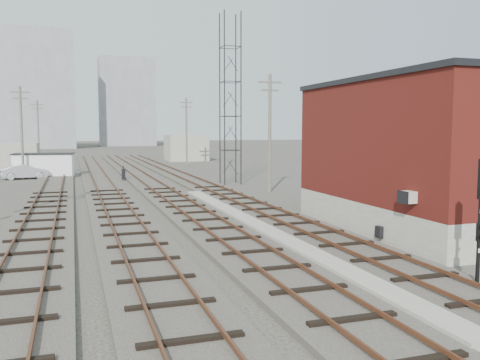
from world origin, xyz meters
name	(u,v)px	position (x,y,z in m)	size (l,w,h in m)	color
ground	(136,166)	(0.00, 60.00, 0.00)	(320.00, 320.00, 0.00)	#282621
track_right	(188,179)	(2.50, 39.00, 0.11)	(3.20, 90.00, 0.39)	#332D28
track_mid_right	(146,181)	(-1.50, 39.00, 0.11)	(3.20, 90.00, 0.39)	#332D28
track_mid_left	(101,182)	(-5.50, 39.00, 0.11)	(3.20, 90.00, 0.39)	#332D28
track_left	(54,183)	(-9.50, 39.00, 0.11)	(3.20, 90.00, 0.39)	#332D28
platform_curb	(260,229)	(0.50, 14.00, 0.13)	(0.90, 28.00, 0.26)	gray
brick_building	(413,155)	(7.50, 12.00, 3.63)	(6.54, 12.20, 7.22)	gray
lattice_tower	(230,99)	(5.50, 35.00, 7.50)	(1.60, 1.60, 15.00)	black
utility_pole_left_b	(22,130)	(-12.50, 45.00, 4.80)	(1.80, 0.24, 9.00)	#595147
utility_pole_left_c	(38,130)	(-12.50, 70.00, 4.80)	(1.80, 0.24, 9.00)	#595147
utility_pole_right_a	(270,130)	(6.50, 28.00, 4.80)	(1.80, 0.24, 9.00)	#595147
utility_pole_right_b	(186,130)	(6.50, 58.00, 4.80)	(1.80, 0.24, 9.00)	#595147
apartment_left	(30,90)	(-18.00, 135.00, 15.00)	(22.00, 14.00, 30.00)	gray
apartment_right	(127,103)	(8.00, 150.00, 13.00)	(16.00, 12.00, 26.00)	gray
shed_left	(3,156)	(-16.00, 60.00, 1.60)	(8.00, 5.00, 3.20)	gray
shed_right	(186,148)	(9.00, 70.00, 2.00)	(6.00, 6.00, 4.00)	gray
switch_stand	(124,174)	(-3.35, 40.76, 0.63)	(0.34, 0.34, 1.34)	black
site_trailer	(44,165)	(-10.68, 46.72, 1.24)	(6.10, 3.17, 2.46)	white
car_red	(33,168)	(-11.96, 49.78, 0.76)	(1.80, 4.47, 1.52)	maroon
car_silver	(25,172)	(-12.35, 45.33, 0.73)	(1.54, 4.41, 1.45)	#A7AAAF
car_grey	(41,166)	(-11.34, 53.33, 0.75)	(2.09, 5.15, 1.49)	slate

